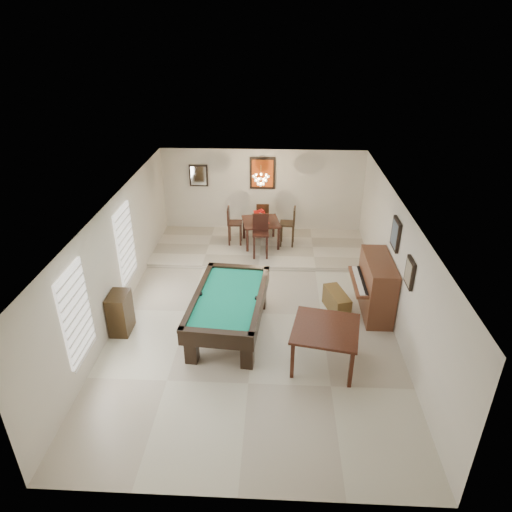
# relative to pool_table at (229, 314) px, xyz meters

# --- Properties ---
(ground_plane) EXTENTS (6.00, 9.00, 0.02)m
(ground_plane) POSITION_rel_pool_table_xyz_m (0.50, 0.69, -0.44)
(ground_plane) COLOR beige
(wall_back) EXTENTS (6.00, 0.04, 2.60)m
(wall_back) POSITION_rel_pool_table_xyz_m (0.50, 5.19, 0.87)
(wall_back) COLOR silver
(wall_back) RESTS_ON ground_plane
(wall_front) EXTENTS (6.00, 0.04, 2.60)m
(wall_front) POSITION_rel_pool_table_xyz_m (0.50, -3.81, 0.87)
(wall_front) COLOR silver
(wall_front) RESTS_ON ground_plane
(wall_left) EXTENTS (0.04, 9.00, 2.60)m
(wall_left) POSITION_rel_pool_table_xyz_m (-2.50, 0.69, 0.87)
(wall_left) COLOR silver
(wall_left) RESTS_ON ground_plane
(wall_right) EXTENTS (0.04, 9.00, 2.60)m
(wall_right) POSITION_rel_pool_table_xyz_m (3.50, 0.69, 0.87)
(wall_right) COLOR silver
(wall_right) RESTS_ON ground_plane
(ceiling) EXTENTS (6.00, 9.00, 0.04)m
(ceiling) POSITION_rel_pool_table_xyz_m (0.50, 0.69, 2.17)
(ceiling) COLOR white
(ceiling) RESTS_ON wall_back
(dining_step) EXTENTS (6.00, 2.50, 0.12)m
(dining_step) POSITION_rel_pool_table_xyz_m (0.50, 3.94, -0.37)
(dining_step) COLOR beige
(dining_step) RESTS_ON ground_plane
(window_left_front) EXTENTS (0.06, 1.00, 1.70)m
(window_left_front) POSITION_rel_pool_table_xyz_m (-2.47, -1.51, 0.97)
(window_left_front) COLOR white
(window_left_front) RESTS_ON wall_left
(window_left_rear) EXTENTS (0.06, 1.00, 1.70)m
(window_left_rear) POSITION_rel_pool_table_xyz_m (-2.47, 1.29, 0.97)
(window_left_rear) COLOR white
(window_left_rear) RESTS_ON wall_left
(pool_table) EXTENTS (1.62, 2.71, 0.87)m
(pool_table) POSITION_rel_pool_table_xyz_m (0.00, 0.00, 0.00)
(pool_table) COLOR black
(pool_table) RESTS_ON ground_plane
(square_table) EXTENTS (1.41, 1.41, 0.83)m
(square_table) POSITION_rel_pool_table_xyz_m (1.91, -0.92, -0.02)
(square_table) COLOR black
(square_table) RESTS_ON ground_plane
(upright_piano) EXTENTS (0.88, 1.56, 1.30)m
(upright_piano) POSITION_rel_pool_table_xyz_m (3.04, 0.93, 0.22)
(upright_piano) COLOR brown
(upright_piano) RESTS_ON ground_plane
(piano_bench) EXTENTS (0.58, 0.94, 0.49)m
(piano_bench) POSITION_rel_pool_table_xyz_m (2.34, 0.89, -0.19)
(piano_bench) COLOR brown
(piano_bench) RESTS_ON ground_plane
(apothecary_chest) EXTENTS (0.40, 0.60, 0.90)m
(apothecary_chest) POSITION_rel_pool_table_xyz_m (-2.28, -0.08, 0.02)
(apothecary_chest) COLOR black
(apothecary_chest) RESTS_ON ground_plane
(dining_table) EXTENTS (1.17, 1.17, 0.83)m
(dining_table) POSITION_rel_pool_table_xyz_m (0.50, 4.08, 0.10)
(dining_table) COLOR black
(dining_table) RESTS_ON dining_step
(flower_vase) EXTENTS (0.17, 0.17, 0.25)m
(flower_vase) POSITION_rel_pool_table_xyz_m (0.50, 4.08, 0.65)
(flower_vase) COLOR red
(flower_vase) RESTS_ON dining_table
(dining_chair_south) EXTENTS (0.46, 0.46, 1.17)m
(dining_chair_south) POSITION_rel_pool_table_xyz_m (0.52, 3.30, 0.27)
(dining_chair_south) COLOR black
(dining_chair_south) RESTS_ON dining_step
(dining_chair_north) EXTENTS (0.38, 0.38, 1.00)m
(dining_chair_north) POSITION_rel_pool_table_xyz_m (0.52, 4.82, 0.19)
(dining_chair_north) COLOR black
(dining_chair_north) RESTS_ON dining_step
(dining_chair_west) EXTENTS (0.42, 0.42, 1.09)m
(dining_chair_west) POSITION_rel_pool_table_xyz_m (-0.24, 4.08, 0.23)
(dining_chair_west) COLOR black
(dining_chair_west) RESTS_ON dining_step
(dining_chair_east) EXTENTS (0.45, 0.45, 1.13)m
(dining_chair_east) POSITION_rel_pool_table_xyz_m (1.26, 4.07, 0.25)
(dining_chair_east) COLOR black
(dining_chair_east) RESTS_ON dining_step
(chandelier) EXTENTS (0.44, 0.44, 0.60)m
(chandelier) POSITION_rel_pool_table_xyz_m (0.50, 3.89, 1.77)
(chandelier) COLOR #FFE5B2
(chandelier) RESTS_ON ceiling
(back_painting) EXTENTS (0.75, 0.06, 0.95)m
(back_painting) POSITION_rel_pool_table_xyz_m (0.50, 5.15, 1.47)
(back_painting) COLOR #D84C14
(back_painting) RESTS_ON wall_back
(back_mirror) EXTENTS (0.55, 0.06, 0.65)m
(back_mirror) POSITION_rel_pool_table_xyz_m (-1.40, 5.15, 1.37)
(back_mirror) COLOR white
(back_mirror) RESTS_ON wall_back
(right_picture_upper) EXTENTS (0.06, 0.55, 0.65)m
(right_picture_upper) POSITION_rel_pool_table_xyz_m (3.46, 0.99, 1.47)
(right_picture_upper) COLOR slate
(right_picture_upper) RESTS_ON wall_right
(right_picture_lower) EXTENTS (0.06, 0.45, 0.55)m
(right_picture_lower) POSITION_rel_pool_table_xyz_m (3.46, -0.31, 1.27)
(right_picture_lower) COLOR gray
(right_picture_lower) RESTS_ON wall_right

